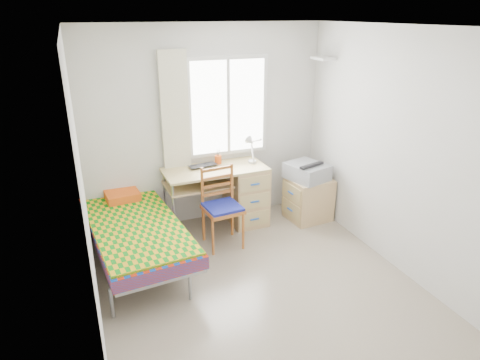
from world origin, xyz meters
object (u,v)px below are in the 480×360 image
object	(u,v)px
bed	(135,226)
cabinet	(308,199)
chair	(222,202)
printer	(307,171)
desk	(241,192)

from	to	relation	value
bed	cabinet	distance (m)	2.40
chair	cabinet	xyz separation A→B (m)	(1.33, 0.20, -0.26)
chair	printer	bearing A→B (deg)	3.99
chair	desk	bearing A→B (deg)	40.60
printer	bed	bearing A→B (deg)	168.64
bed	desk	distance (m)	1.55
bed	cabinet	size ratio (longest dim) A/B	3.53
desk	printer	bearing A→B (deg)	-15.97
chair	cabinet	world-z (taller)	chair
printer	chair	bearing A→B (deg)	173.04
printer	desk	bearing A→B (deg)	148.76
desk	cabinet	distance (m)	0.95
cabinet	printer	xyz separation A→B (m)	(-0.04, 0.02, 0.41)
printer	cabinet	bearing A→B (deg)	-42.70
bed	chair	xyz separation A→B (m)	(1.06, -0.00, 0.13)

